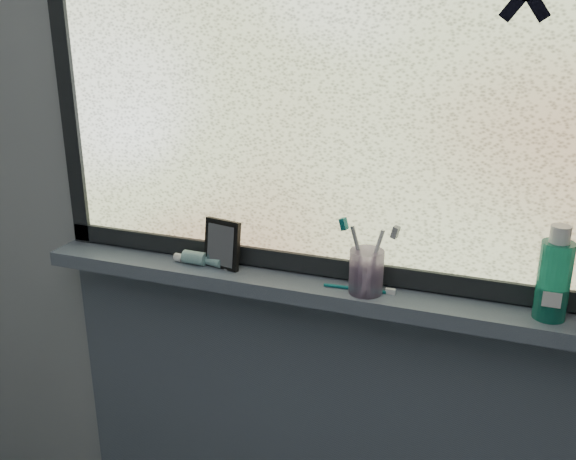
{
  "coord_description": "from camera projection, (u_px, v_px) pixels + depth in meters",
  "views": [
    {
      "loc": [
        0.43,
        -0.2,
        1.69
      ],
      "look_at": [
        -0.04,
        1.05,
        1.22
      ],
      "focal_mm": 40.0,
      "sensor_mm": 36.0,
      "label": 1
    }
  ],
  "objects": [
    {
      "name": "toothpaste_tube",
      "position": [
        202.0,
        259.0,
        1.74
      ],
      "size": [
        0.21,
        0.06,
        0.04
      ],
      "primitive_type": null,
      "rotation": [
        0.0,
        0.0,
        -0.1
      ],
      "color": "silver",
      "rests_on": "windowsill"
    },
    {
      "name": "toothbrush_cup",
      "position": [
        366.0,
        272.0,
        1.57
      ],
      "size": [
        0.1,
        0.1,
        0.11
      ],
      "primitive_type": "cylinder",
      "rotation": [
        0.0,
        0.0,
        -0.2
      ],
      "color": "#B18EBC",
      "rests_on": "windowsill"
    },
    {
      "name": "frame_bottom",
      "position": [
        332.0,
        266.0,
        1.66
      ],
      "size": [
        1.6,
        0.03,
        0.05
      ],
      "primitive_type": "cube",
      "color": "black",
      "rests_on": "windowsill"
    },
    {
      "name": "wall_back",
      "position": [
        337.0,
        189.0,
        1.62
      ],
      "size": [
        3.0,
        0.01,
        2.5
      ],
      "primitive_type": "cube",
      "color": "#9EA3A8",
      "rests_on": "ground"
    },
    {
      "name": "frame_left",
      "position": [
        66.0,
        67.0,
        1.76
      ],
      "size": [
        0.05,
        0.03,
        1.1
      ],
      "primitive_type": "cube",
      "color": "black",
      "rests_on": "wall_back"
    },
    {
      "name": "mouthwash_bottle",
      "position": [
        555.0,
        273.0,
        1.42
      ],
      "size": [
        0.09,
        0.09,
        0.18
      ],
      "primitive_type": "cylinder",
      "rotation": [
        0.0,
        0.0,
        0.22
      ],
      "color": "#1B8D73",
      "rests_on": "windowsill"
    },
    {
      "name": "sill_apron",
      "position": [
        329.0,
        443.0,
        1.86
      ],
      "size": [
        1.62,
        0.02,
        0.98
      ],
      "primitive_type": "cube",
      "color": "#515C6C",
      "rests_on": "floor"
    },
    {
      "name": "window_pane",
      "position": [
        337.0,
        77.0,
        1.51
      ],
      "size": [
        1.5,
        0.01,
        1.0
      ],
      "primitive_type": "cube",
      "color": "silver",
      "rests_on": "wall_back"
    },
    {
      "name": "vanity_mirror",
      "position": [
        222.0,
        244.0,
        1.71
      ],
      "size": [
        0.11,
        0.07,
        0.13
      ],
      "primitive_type": "cube",
      "rotation": [
        0.0,
        0.0,
        -0.18
      ],
      "color": "black",
      "rests_on": "windowsill"
    },
    {
      "name": "windowsill",
      "position": [
        326.0,
        291.0,
        1.64
      ],
      "size": [
        1.62,
        0.14,
        0.04
      ],
      "primitive_type": "cube",
      "color": "#515C6C",
      "rests_on": "wall_back"
    },
    {
      "name": "toothbrush_lying",
      "position": [
        355.0,
        288.0,
        1.59
      ],
      "size": [
        0.19,
        0.03,
        0.01
      ],
      "primitive_type": null,
      "rotation": [
        0.0,
        0.0,
        0.07
      ],
      "color": "#0B6467",
      "rests_on": "windowsill"
    }
  ]
}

